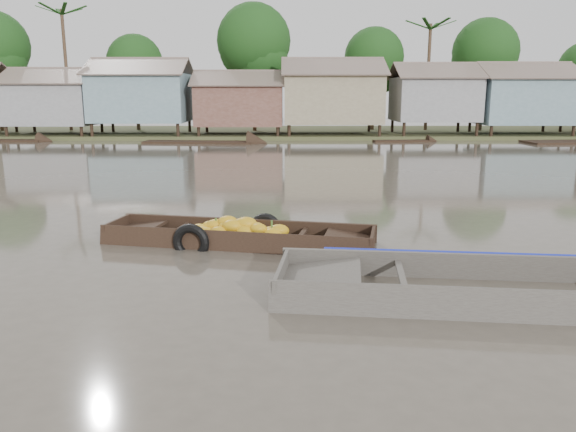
{
  "coord_description": "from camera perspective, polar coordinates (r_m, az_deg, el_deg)",
  "views": [
    {
      "loc": [
        -0.73,
        -9.68,
        3.12
      ],
      "look_at": [
        -0.67,
        0.75,
        0.8
      ],
      "focal_mm": 35.0,
      "sensor_mm": 36.0,
      "label": 1
    }
  ],
  "objects": [
    {
      "name": "riverbank",
      "position": [
        41.71,
        4.97,
        12.42
      ],
      "size": [
        120.0,
        12.47,
        10.22
      ],
      "color": "#384723",
      "rests_on": "ground"
    },
    {
      "name": "banana_boat",
      "position": [
        11.82,
        -5.41,
        -2.01
      ],
      "size": [
        5.83,
        2.48,
        0.8
      ],
      "rotation": [
        0.0,
        0.0,
        -0.21
      ],
      "color": "black",
      "rests_on": "ground"
    },
    {
      "name": "ground",
      "position": [
        10.19,
        3.82,
        -5.31
      ],
      "size": [
        120.0,
        120.0,
        0.0
      ],
      "primitive_type": "plane",
      "color": "#4C453A",
      "rests_on": "ground"
    },
    {
      "name": "distant_boats",
      "position": [
        35.24,
        17.26,
        6.81
      ],
      "size": [
        49.4,
        14.56,
        0.35
      ],
      "color": "black",
      "rests_on": "ground"
    },
    {
      "name": "viewer_boat",
      "position": [
        9.38,
        22.22,
        -7.49
      ],
      "size": [
        7.58,
        2.78,
        0.6
      ],
      "rotation": [
        0.0,
        0.0,
        -0.12
      ],
      "color": "#423C38",
      "rests_on": "ground"
    }
  ]
}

